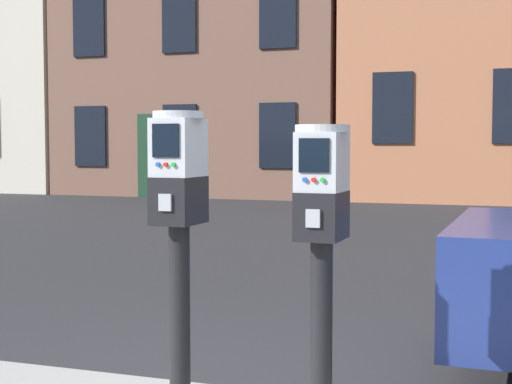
{
  "coord_description": "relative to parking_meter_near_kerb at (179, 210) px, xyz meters",
  "views": [
    {
      "loc": [
        1.3,
        -3.22,
        1.34
      ],
      "look_at": [
        0.27,
        -0.23,
        1.14
      ],
      "focal_mm": 52.83,
      "sensor_mm": 36.0,
      "label": 1
    }
  ],
  "objects": [
    {
      "name": "parking_meter_twin_adjacent",
      "position": [
        0.62,
        -0.0,
        -0.04
      ],
      "size": [
        0.22,
        0.25,
        1.28
      ],
      "rotation": [
        0.0,
        0.0,
        -1.6
      ],
      "color": "black",
      "rests_on": "sidewalk_slab"
    },
    {
      "name": "parking_meter_near_kerb",
      "position": [
        0.0,
        0.0,
        0.0
      ],
      "size": [
        0.22,
        0.25,
        1.34
      ],
      "rotation": [
        0.0,
        0.0,
        -1.6
      ],
      "color": "black",
      "rests_on": "sidewalk_slab"
    }
  ]
}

